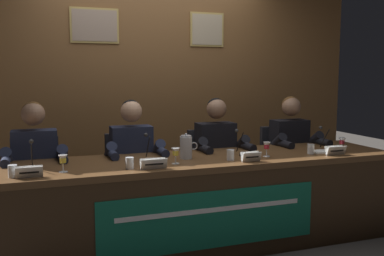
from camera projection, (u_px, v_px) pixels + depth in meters
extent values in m
plane|color=#4C4742|center=(192.00, 245.00, 3.71)|extent=(12.00, 12.00, 0.00)
cube|color=brown|center=(152.00, 87.00, 4.74)|extent=(4.76, 0.12, 2.60)
cube|color=tan|center=(95.00, 26.00, 4.40)|extent=(0.48, 0.02, 0.35)
cube|color=gray|center=(95.00, 25.00, 4.39)|extent=(0.44, 0.01, 0.31)
cube|color=tan|center=(207.00, 30.00, 4.81)|extent=(0.39, 0.02, 0.37)
cube|color=tan|center=(207.00, 30.00, 4.80)|extent=(0.35, 0.01, 0.33)
cube|color=brown|center=(192.00, 161.00, 3.62)|extent=(3.56, 0.80, 0.05)
cube|color=#342112|center=(209.00, 219.00, 3.31)|extent=(3.50, 0.04, 0.70)
cube|color=#342112|center=(360.00, 187.00, 4.24)|extent=(0.08, 0.72, 0.70)
cube|color=#14664C|center=(212.00, 220.00, 3.29)|extent=(1.73, 0.01, 0.44)
cube|color=white|center=(213.00, 210.00, 3.28)|extent=(1.47, 0.00, 0.04)
cylinder|color=black|center=(39.00, 241.00, 3.77)|extent=(0.44, 0.44, 0.02)
cylinder|color=black|center=(38.00, 218.00, 3.74)|extent=(0.05, 0.05, 0.39)
cube|color=#232328|center=(37.00, 193.00, 3.71)|extent=(0.44, 0.44, 0.03)
cube|color=#232328|center=(35.00, 162.00, 3.87)|extent=(0.40, 0.05, 0.44)
cylinder|color=black|center=(24.00, 232.00, 3.38)|extent=(0.10, 0.10, 0.45)
cylinder|color=black|center=(51.00, 229.00, 3.45)|extent=(0.10, 0.10, 0.45)
cylinder|color=black|center=(23.00, 193.00, 3.49)|extent=(0.13, 0.34, 0.13)
cylinder|color=black|center=(49.00, 191.00, 3.55)|extent=(0.13, 0.34, 0.13)
cube|color=#1E2338|center=(35.00, 159.00, 3.65)|extent=(0.36, 0.20, 0.48)
sphere|color=#8E664C|center=(33.00, 114.00, 3.59)|extent=(0.19, 0.19, 0.19)
sphere|color=#593819|center=(33.00, 112.00, 3.60)|extent=(0.17, 0.17, 0.17)
cylinder|color=#1E2338|center=(7.00, 160.00, 3.48)|extent=(0.09, 0.30, 0.25)
cylinder|color=#1E2338|center=(62.00, 157.00, 3.62)|extent=(0.09, 0.30, 0.25)
cylinder|color=#1E2338|center=(6.00, 161.00, 3.33)|extent=(0.07, 0.24, 0.07)
cylinder|color=#1E2338|center=(63.00, 158.00, 3.47)|extent=(0.07, 0.24, 0.07)
cube|color=white|center=(29.00, 173.00, 2.90)|extent=(0.17, 0.03, 0.08)
cube|color=white|center=(29.00, 171.00, 2.93)|extent=(0.17, 0.03, 0.08)
cube|color=black|center=(29.00, 173.00, 2.90)|extent=(0.12, 0.01, 0.01)
cylinder|color=white|center=(63.00, 172.00, 3.09)|extent=(0.06, 0.06, 0.00)
cylinder|color=white|center=(63.00, 168.00, 3.09)|extent=(0.01, 0.01, 0.05)
cone|color=white|center=(63.00, 159.00, 3.08)|extent=(0.06, 0.06, 0.06)
cylinder|color=yellow|center=(63.00, 160.00, 3.08)|extent=(0.04, 0.04, 0.04)
cylinder|color=silver|center=(13.00, 171.00, 2.93)|extent=(0.06, 0.06, 0.08)
cylinder|color=silver|center=(13.00, 174.00, 2.93)|extent=(0.05, 0.05, 0.05)
cylinder|color=black|center=(32.00, 170.00, 3.10)|extent=(0.06, 0.06, 0.02)
cylinder|color=black|center=(32.00, 155.00, 3.15)|extent=(0.01, 0.13, 0.18)
sphere|color=#2D2D2D|center=(31.00, 141.00, 3.20)|extent=(0.03, 0.03, 0.03)
cylinder|color=black|center=(132.00, 230.00, 4.04)|extent=(0.44, 0.44, 0.02)
cylinder|color=black|center=(132.00, 208.00, 4.01)|extent=(0.05, 0.05, 0.39)
cube|color=#232328|center=(131.00, 185.00, 3.99)|extent=(0.44, 0.44, 0.03)
cube|color=#232328|center=(127.00, 156.00, 4.14)|extent=(0.40, 0.05, 0.44)
cylinder|color=black|center=(129.00, 221.00, 3.65)|extent=(0.10, 0.10, 0.45)
cylinder|color=black|center=(152.00, 218.00, 3.72)|extent=(0.10, 0.10, 0.45)
cylinder|color=black|center=(125.00, 184.00, 3.76)|extent=(0.13, 0.34, 0.13)
cylinder|color=black|center=(147.00, 182.00, 3.83)|extent=(0.13, 0.34, 0.13)
cube|color=#1E2338|center=(131.00, 153.00, 3.92)|extent=(0.36, 0.20, 0.48)
sphere|color=tan|center=(131.00, 111.00, 3.86)|extent=(0.19, 0.19, 0.19)
sphere|color=black|center=(131.00, 109.00, 3.87)|extent=(0.17, 0.17, 0.17)
cylinder|color=#1E2338|center=(110.00, 154.00, 3.76)|extent=(0.09, 0.30, 0.25)
cylinder|color=#1E2338|center=(157.00, 151.00, 3.90)|extent=(0.09, 0.30, 0.25)
cylinder|color=#1E2338|center=(113.00, 155.00, 3.60)|extent=(0.07, 0.24, 0.07)
cylinder|color=#1E2338|center=(162.00, 152.00, 3.74)|extent=(0.07, 0.24, 0.07)
cube|color=white|center=(154.00, 164.00, 3.17)|extent=(0.19, 0.03, 0.08)
cube|color=white|center=(153.00, 163.00, 3.20)|extent=(0.19, 0.03, 0.08)
cube|color=black|center=(154.00, 164.00, 3.17)|extent=(0.14, 0.01, 0.01)
cylinder|color=white|center=(176.00, 164.00, 3.38)|extent=(0.06, 0.06, 0.00)
cylinder|color=white|center=(176.00, 160.00, 3.38)|extent=(0.01, 0.01, 0.05)
cone|color=white|center=(176.00, 152.00, 3.37)|extent=(0.06, 0.06, 0.06)
cylinder|color=yellow|center=(176.00, 153.00, 3.37)|extent=(0.04, 0.04, 0.04)
cylinder|color=silver|center=(130.00, 163.00, 3.20)|extent=(0.06, 0.06, 0.08)
cylinder|color=silver|center=(130.00, 165.00, 3.20)|extent=(0.05, 0.05, 0.05)
cylinder|color=black|center=(150.00, 161.00, 3.45)|extent=(0.06, 0.06, 0.02)
cylinder|color=black|center=(148.00, 147.00, 3.49)|extent=(0.01, 0.13, 0.18)
sphere|color=#2D2D2D|center=(146.00, 135.00, 3.54)|extent=(0.03, 0.03, 0.03)
cylinder|color=black|center=(214.00, 220.00, 4.31)|extent=(0.44, 0.44, 0.02)
cylinder|color=black|center=(214.00, 199.00, 4.28)|extent=(0.05, 0.05, 0.39)
cube|color=#232328|center=(214.00, 178.00, 4.26)|extent=(0.44, 0.44, 0.03)
cube|color=#232328|center=(207.00, 151.00, 4.42)|extent=(0.40, 0.05, 0.44)
cylinder|color=black|center=(219.00, 211.00, 3.92)|extent=(0.10, 0.10, 0.45)
cylinder|color=black|center=(239.00, 208.00, 3.99)|extent=(0.10, 0.10, 0.45)
cylinder|color=black|center=(212.00, 177.00, 4.03)|extent=(0.13, 0.34, 0.13)
cylinder|color=black|center=(232.00, 175.00, 4.10)|extent=(0.13, 0.34, 0.13)
cube|color=black|center=(215.00, 148.00, 4.19)|extent=(0.36, 0.20, 0.48)
sphere|color=#8E664C|center=(217.00, 109.00, 4.13)|extent=(0.19, 0.19, 0.19)
sphere|color=black|center=(216.00, 107.00, 4.14)|extent=(0.17, 0.17, 0.17)
cylinder|color=black|center=(199.00, 149.00, 4.03)|extent=(0.09, 0.30, 0.25)
cylinder|color=black|center=(240.00, 146.00, 4.17)|extent=(0.09, 0.30, 0.25)
cylinder|color=black|center=(205.00, 149.00, 3.87)|extent=(0.07, 0.24, 0.07)
cylinder|color=black|center=(248.00, 146.00, 4.02)|extent=(0.07, 0.24, 0.07)
cube|color=white|center=(252.00, 157.00, 3.44)|extent=(0.16, 0.03, 0.08)
cube|color=white|center=(250.00, 156.00, 3.48)|extent=(0.16, 0.03, 0.08)
cube|color=black|center=(252.00, 157.00, 3.44)|extent=(0.11, 0.01, 0.01)
cylinder|color=white|center=(266.00, 156.00, 3.68)|extent=(0.06, 0.06, 0.00)
cylinder|color=white|center=(267.00, 153.00, 3.68)|extent=(0.01, 0.01, 0.05)
cone|color=white|center=(267.00, 146.00, 3.67)|extent=(0.06, 0.06, 0.06)
cylinder|color=#B21E2D|center=(267.00, 147.00, 3.67)|extent=(0.04, 0.04, 0.04)
cylinder|color=silver|center=(230.00, 155.00, 3.52)|extent=(0.06, 0.06, 0.08)
cylinder|color=silver|center=(230.00, 157.00, 3.52)|extent=(0.05, 0.05, 0.05)
cylinder|color=black|center=(243.00, 155.00, 3.70)|extent=(0.06, 0.06, 0.02)
cylinder|color=black|center=(240.00, 142.00, 3.75)|extent=(0.01, 0.13, 0.18)
sphere|color=#2D2D2D|center=(237.00, 131.00, 3.80)|extent=(0.03, 0.03, 0.03)
cylinder|color=black|center=(286.00, 211.00, 4.58)|extent=(0.44, 0.44, 0.02)
cylinder|color=black|center=(286.00, 192.00, 4.56)|extent=(0.05, 0.05, 0.39)
cube|color=#232328|center=(287.00, 172.00, 4.53)|extent=(0.44, 0.44, 0.03)
cube|color=#232328|center=(277.00, 147.00, 4.69)|extent=(0.40, 0.05, 0.44)
cylinder|color=black|center=(297.00, 202.00, 4.20)|extent=(0.10, 0.10, 0.45)
cylinder|color=black|center=(315.00, 200.00, 4.26)|extent=(0.10, 0.10, 0.45)
cylinder|color=black|center=(289.00, 170.00, 4.30)|extent=(0.13, 0.34, 0.13)
cylinder|color=black|center=(306.00, 169.00, 4.37)|extent=(0.13, 0.34, 0.13)
cube|color=black|center=(289.00, 143.00, 4.46)|extent=(0.36, 0.20, 0.48)
sphere|color=#8E664C|center=(291.00, 107.00, 4.40)|extent=(0.19, 0.19, 0.19)
sphere|color=#593819|center=(290.00, 105.00, 4.41)|extent=(0.17, 0.17, 0.17)
cylinder|color=black|center=(276.00, 144.00, 4.30)|extent=(0.09, 0.30, 0.25)
cylinder|color=black|center=(313.00, 142.00, 4.44)|extent=(0.09, 0.30, 0.25)
cylinder|color=black|center=(285.00, 144.00, 4.15)|extent=(0.07, 0.24, 0.07)
cylinder|color=black|center=(322.00, 142.00, 4.29)|extent=(0.07, 0.24, 0.07)
cube|color=white|center=(337.00, 151.00, 3.73)|extent=(0.18, 0.03, 0.08)
cube|color=white|center=(334.00, 150.00, 3.76)|extent=(0.18, 0.03, 0.08)
cube|color=black|center=(337.00, 151.00, 3.73)|extent=(0.13, 0.01, 0.01)
cylinder|color=white|center=(342.00, 151.00, 3.93)|extent=(0.06, 0.06, 0.00)
cylinder|color=white|center=(342.00, 148.00, 3.92)|extent=(0.01, 0.01, 0.05)
cone|color=white|center=(342.00, 141.00, 3.92)|extent=(0.06, 0.06, 0.06)
cylinder|color=#B21E2D|center=(342.00, 142.00, 3.92)|extent=(0.04, 0.04, 0.04)
cylinder|color=silver|center=(311.00, 149.00, 3.80)|extent=(0.06, 0.06, 0.08)
cylinder|color=silver|center=(311.00, 151.00, 3.80)|extent=(0.05, 0.05, 0.05)
cylinder|color=black|center=(329.00, 150.00, 3.92)|extent=(0.06, 0.06, 0.02)
cylinder|color=black|center=(325.00, 138.00, 3.97)|extent=(0.01, 0.13, 0.18)
sphere|color=#2D2D2D|center=(321.00, 128.00, 4.02)|extent=(0.03, 0.03, 0.03)
cylinder|color=silver|center=(186.00, 148.00, 3.59)|extent=(0.10, 0.10, 0.18)
cylinder|color=silver|center=(186.00, 136.00, 3.58)|extent=(0.09, 0.09, 0.01)
sphere|color=silver|center=(186.00, 134.00, 3.58)|extent=(0.02, 0.02, 0.02)
torus|color=silver|center=(194.00, 146.00, 3.61)|extent=(0.07, 0.01, 0.07)
cube|color=white|center=(323.00, 151.00, 3.89)|extent=(0.23, 0.18, 0.01)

